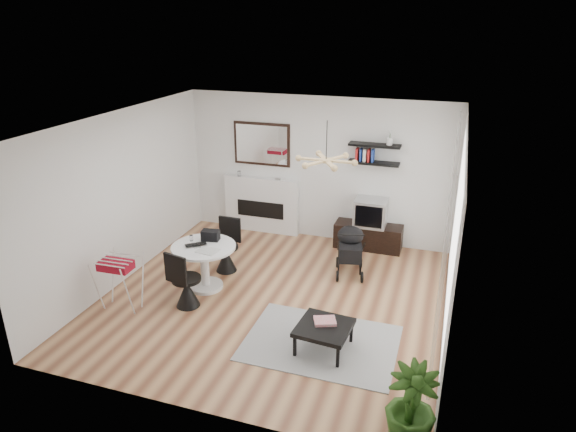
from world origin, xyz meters
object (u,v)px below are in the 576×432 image
(fireplace, at_px, (262,198))
(potted_plant, at_px, (411,406))
(crt_tv, at_px, (371,212))
(stroller, at_px, (350,252))
(drying_rack, at_px, (120,282))
(tv_console, at_px, (368,236))
(coffee_table, at_px, (324,328))
(dining_table, at_px, (204,260))

(fireplace, relative_size, potted_plant, 2.41)
(crt_tv, relative_size, stroller, 0.64)
(crt_tv, xyz_separation_m, drying_rack, (-3.07, -3.22, -0.28))
(tv_console, xyz_separation_m, drying_rack, (-3.05, -3.22, 0.20))
(coffee_table, bearing_deg, drying_rack, 179.14)
(potted_plant, bearing_deg, fireplace, 125.84)
(tv_console, distance_m, potted_plant, 4.65)
(stroller, distance_m, coffee_table, 2.19)
(dining_table, xyz_separation_m, drying_rack, (-0.89, -0.93, -0.05))
(dining_table, bearing_deg, stroller, 30.56)
(tv_console, relative_size, drying_rack, 1.52)
(fireplace, relative_size, tv_console, 1.76)
(crt_tv, distance_m, dining_table, 3.17)
(crt_tv, relative_size, potted_plant, 0.63)
(drying_rack, distance_m, potted_plant, 4.44)
(crt_tv, xyz_separation_m, coffee_table, (-0.01, -3.26, -0.39))
(tv_console, xyz_separation_m, potted_plant, (1.20, -4.49, 0.22))
(drying_rack, relative_size, stroller, 0.91)
(stroller, bearing_deg, crt_tv, 69.35)
(stroller, height_order, coffee_table, stroller)
(crt_tv, bearing_deg, coffee_table, -90.25)
(tv_console, distance_m, drying_rack, 4.44)
(fireplace, bearing_deg, drying_rack, -105.06)
(fireplace, distance_m, tv_console, 2.20)
(fireplace, xyz_separation_m, potted_plant, (3.35, -4.64, -0.24))
(crt_tv, bearing_deg, potted_plant, -75.24)
(drying_rack, height_order, stroller, stroller)
(stroller, relative_size, potted_plant, 0.99)
(tv_console, relative_size, potted_plant, 1.37)
(drying_rack, height_order, potted_plant, potted_plant)
(drying_rack, xyz_separation_m, stroller, (2.93, 2.14, -0.05))
(tv_console, distance_m, crt_tv, 0.48)
(tv_console, bearing_deg, coffee_table, -89.89)
(fireplace, distance_m, potted_plant, 5.73)
(fireplace, xyz_separation_m, stroller, (2.03, -1.23, -0.31))
(tv_console, relative_size, stroller, 1.39)
(fireplace, height_order, coffee_table, fireplace)
(fireplace, distance_m, coffee_table, 4.05)
(fireplace, xyz_separation_m, tv_console, (2.15, -0.15, -0.46))
(fireplace, bearing_deg, tv_console, -3.93)
(coffee_table, bearing_deg, crt_tv, 89.75)
(tv_console, xyz_separation_m, coffee_table, (0.01, -3.27, 0.09))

